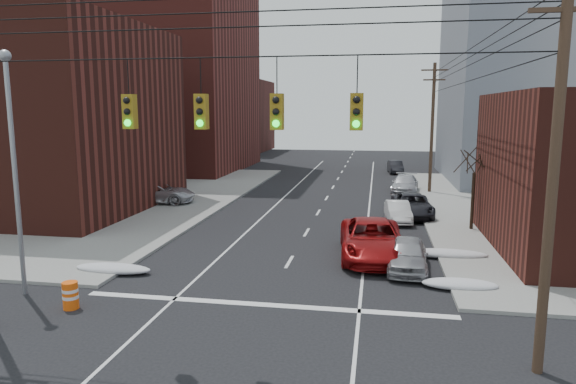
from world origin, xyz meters
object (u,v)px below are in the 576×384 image
at_px(parked_car_c, 412,205).
at_px(lot_car_d, 87,194).
at_px(lot_car_c, 69,196).
at_px(parked_car_f, 395,167).
at_px(parked_car_a, 408,254).
at_px(lot_car_a, 73,211).
at_px(parked_car_d, 405,184).
at_px(red_pickup, 372,239).
at_px(lot_car_b, 158,193).
at_px(parked_car_b, 398,212).
at_px(parked_car_e, 404,182).
at_px(construction_barrel, 70,295).

bearing_deg(parked_car_c, lot_car_d, 177.69).
bearing_deg(lot_car_c, parked_car_f, -26.49).
distance_m(parked_car_a, lot_car_a, 21.54).
relative_size(parked_car_d, parked_car_f, 1.25).
xyz_separation_m(red_pickup, lot_car_b, (-16.16, 11.42, 0.00)).
xyz_separation_m(parked_car_b, parked_car_e, (1.00, 13.83, 0.02)).
relative_size(red_pickup, parked_car_e, 1.65).
bearing_deg(parked_car_e, construction_barrel, -107.07).
xyz_separation_m(parked_car_a, lot_car_d, (-22.82, 11.91, 0.19)).
bearing_deg(construction_barrel, parked_car_b, 54.12).
relative_size(parked_car_c, parked_car_f, 1.27).
distance_m(parked_car_e, construction_barrel, 33.49).
bearing_deg(parked_car_d, lot_car_d, -151.23).
bearing_deg(parked_car_b, parked_car_e, 80.63).
xyz_separation_m(parked_car_b, construction_barrel, (-12.24, -16.92, -0.14)).
distance_m(parked_car_d, parked_car_e, 2.01).
height_order(parked_car_a, lot_car_c, lot_car_c).
distance_m(parked_car_e, lot_car_c, 27.97).
bearing_deg(parked_car_c, parked_car_d, 87.19).
xyz_separation_m(lot_car_b, lot_car_d, (-5.07, -1.27, 0.01)).
relative_size(lot_car_a, lot_car_d, 0.83).
bearing_deg(parked_car_b, lot_car_a, -174.97).
relative_size(parked_car_b, parked_car_e, 1.00).
bearing_deg(lot_car_d, lot_car_a, -165.36).
height_order(parked_car_b, lot_car_b, lot_car_b).
bearing_deg(parked_car_d, construction_barrel, -109.06).
xyz_separation_m(parked_car_d, lot_car_a, (-21.49, -15.54, -0.01)).
xyz_separation_m(lot_car_c, lot_car_d, (1.06, 0.73, 0.11)).
bearing_deg(parked_car_b, red_pickup, -105.52).
bearing_deg(construction_barrel, lot_car_a, 121.95).
distance_m(parked_car_c, parked_car_d, 9.93).
bearing_deg(lot_car_d, parked_car_d, -75.14).
height_order(parked_car_d, lot_car_a, parked_car_d).
bearing_deg(lot_car_b, parked_car_d, -72.06).
height_order(parked_car_c, lot_car_a, parked_car_c).
bearing_deg(parked_car_f, red_pickup, -98.49).
height_order(red_pickup, lot_car_a, red_pickup).
relative_size(parked_car_b, lot_car_c, 0.88).
height_order(lot_car_a, construction_barrel, lot_car_a).
height_order(parked_car_d, lot_car_c, parked_car_d).
bearing_deg(parked_car_d, parked_car_f, 97.13).
xyz_separation_m(parked_car_a, lot_car_c, (-23.88, 11.18, 0.08)).
bearing_deg(lot_car_c, parked_car_c, -70.12).
bearing_deg(parked_car_a, red_pickup, 135.33).
relative_size(parked_car_e, construction_barrel, 3.98).
bearing_deg(lot_car_c, parked_car_e, -44.88).
height_order(parked_car_a, lot_car_b, lot_car_b).
bearing_deg(parked_car_b, parked_car_d, 79.93).
distance_m(parked_car_c, lot_car_c, 24.85).
height_order(parked_car_a, parked_car_b, parked_car_a).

